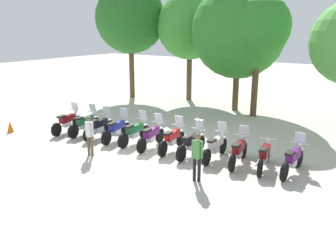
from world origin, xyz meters
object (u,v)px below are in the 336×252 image
at_px(person_0, 197,154).
at_px(tree_2, 239,31).
at_px(motorcycle_8, 215,146).
at_px(tree_0, 130,18).
at_px(person_1, 90,133).
at_px(motorcycle_1, 85,123).
at_px(motorcycle_10, 264,156).
at_px(motorcycle_2, 99,126).
at_px(motorcycle_6, 172,139).
at_px(motorcycle_7, 192,143).
at_px(motorcycle_3, 117,129).
at_px(tree_1, 190,26).
at_px(tree_3, 259,27).
at_px(motorcycle_5, 152,136).
at_px(motorcycle_11, 293,159).
at_px(traffic_cone, 10,127).
at_px(motorcycle_9, 239,151).
at_px(motorcycle_4, 135,132).
at_px(motorcycle_0, 67,122).

distance_m(person_0, tree_2, 11.68).
relative_size(motorcycle_8, tree_0, 0.28).
bearing_deg(person_1, motorcycle_1, -134.38).
relative_size(motorcycle_10, person_1, 1.33).
distance_m(motorcycle_2, motorcycle_6, 3.85).
height_order(motorcycle_8, motorcycle_10, motorcycle_8).
bearing_deg(motorcycle_1, motorcycle_6, -91.62).
relative_size(motorcycle_7, person_1, 1.35).
bearing_deg(tree_2, motorcycle_1, -113.24).
xyz_separation_m(motorcycle_1, person_1, (2.44, -2.00, 0.43)).
height_order(motorcycle_2, person_0, person_0).
xyz_separation_m(motorcycle_3, person_0, (5.25, -1.89, 0.45)).
bearing_deg(tree_1, motorcycle_8, -53.74).
height_order(person_1, tree_3, tree_3).
xyz_separation_m(motorcycle_5, motorcycle_6, (0.96, 0.15, 0.00)).
height_order(motorcycle_7, motorcycle_8, same).
distance_m(motorcycle_11, tree_3, 9.51).
distance_m(motorcycle_1, motorcycle_6, 4.81).
distance_m(motorcycle_8, tree_1, 12.61).
height_order(person_0, tree_0, tree_0).
distance_m(motorcycle_5, traffic_cone, 7.37).
relative_size(motorcycle_9, motorcycle_11, 1.00).
bearing_deg(tree_0, motorcycle_11, -29.45).
distance_m(motorcycle_10, person_0, 2.78).
bearing_deg(motorcycle_4, motorcycle_11, -88.41).
distance_m(motorcycle_8, motorcycle_11, 2.89).
bearing_deg(tree_2, traffic_cone, -123.37).
bearing_deg(motorcycle_10, tree_3, 13.97).
height_order(motorcycle_8, tree_0, tree_0).
bearing_deg(motorcycle_8, motorcycle_3, 90.48).
height_order(motorcycle_0, motorcycle_5, same).
height_order(motorcycle_0, motorcycle_11, same).
bearing_deg(motorcycle_0, traffic_cone, 114.84).
distance_m(motorcycle_4, tree_1, 11.18).
distance_m(motorcycle_7, tree_2, 9.68).
xyz_separation_m(motorcycle_9, traffic_cone, (-10.91, -2.35, -0.24)).
bearing_deg(tree_0, person_1, -57.82).
bearing_deg(motorcycle_4, person_1, 166.32).
bearing_deg(motorcycle_8, tree_0, 50.05).
height_order(tree_0, tree_1, tree_0).
xyz_separation_m(motorcycle_3, motorcycle_10, (6.71, 0.43, -0.01)).
relative_size(motorcycle_2, motorcycle_9, 1.00).
bearing_deg(motorcycle_1, tree_2, -28.98).
bearing_deg(motorcycle_6, motorcycle_2, 89.05).
distance_m(person_1, tree_2, 11.51).
height_order(motorcycle_3, person_1, person_1).
bearing_deg(motorcycle_3, motorcycle_6, -93.62).
xyz_separation_m(motorcycle_1, motorcycle_9, (7.67, 0.49, 0.00)).
relative_size(motorcycle_4, motorcycle_5, 1.00).
distance_m(motorcycle_1, tree_0, 10.70).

